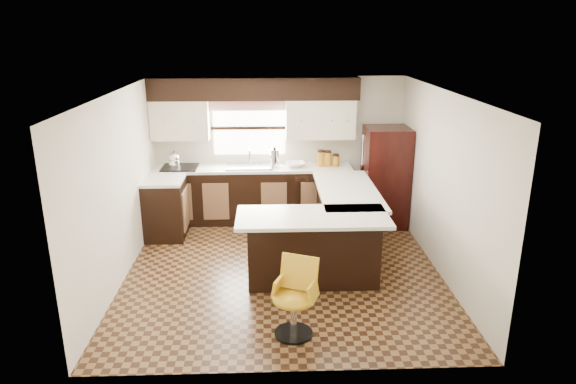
{
  "coord_description": "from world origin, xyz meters",
  "views": [
    {
      "loc": [
        -0.18,
        -6.37,
        3.16
      ],
      "look_at": [
        0.09,
        0.45,
        0.97
      ],
      "focal_mm": 32.0,
      "sensor_mm": 36.0,
      "label": 1
    }
  ],
  "objects_px": {
    "peninsula_long": "(343,221)",
    "bar_chair": "(294,299)",
    "refrigerator": "(385,177)",
    "peninsula_return": "(313,249)"
  },
  "relations": [
    {
      "from": "peninsula_return",
      "to": "refrigerator",
      "type": "height_order",
      "value": "refrigerator"
    },
    {
      "from": "refrigerator",
      "to": "bar_chair",
      "type": "relative_size",
      "value": 1.93
    },
    {
      "from": "peninsula_return",
      "to": "bar_chair",
      "type": "relative_size",
      "value": 1.94
    },
    {
      "from": "peninsula_long",
      "to": "peninsula_return",
      "type": "xyz_separation_m",
      "value": [
        -0.53,
        -0.97,
        0.0
      ]
    },
    {
      "from": "peninsula_long",
      "to": "bar_chair",
      "type": "xyz_separation_m",
      "value": [
        -0.83,
        -2.2,
        -0.03
      ]
    },
    {
      "from": "refrigerator",
      "to": "bar_chair",
      "type": "xyz_separation_m",
      "value": [
        -1.66,
        -3.21,
        -0.4
      ]
    },
    {
      "from": "peninsula_long",
      "to": "refrigerator",
      "type": "distance_m",
      "value": 1.36
    },
    {
      "from": "refrigerator",
      "to": "peninsula_long",
      "type": "bearing_deg",
      "value": -129.19
    },
    {
      "from": "peninsula_return",
      "to": "refrigerator",
      "type": "relative_size",
      "value": 1.0
    },
    {
      "from": "peninsula_return",
      "to": "bar_chair",
      "type": "distance_m",
      "value": 1.26
    }
  ]
}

